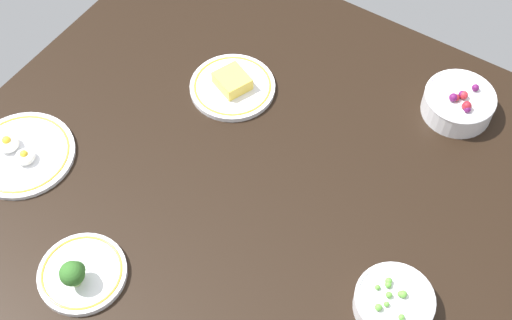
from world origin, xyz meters
The scene contains 6 objects.
dining_table centered at (0.00, 0.00, 2.00)cm, with size 122.81×109.80×4.00cm, color black.
plate_broccoli centered at (13.94, 40.02, 5.82)cm, with size 17.12×17.12×7.77cm.
plate_eggs centered at (43.64, 25.22, 4.89)cm, with size 22.58×22.58×4.47cm.
bowl_peas centered at (-38.82, 13.32, 6.43)cm, with size 14.92×14.92×5.55cm.
plate_cheese centered at (16.11, -15.01, 5.16)cm, with size 19.65×19.65×4.38cm.
bowl_berries centered at (-29.77, -36.68, 7.10)cm, with size 15.80×15.80×7.38cm.
Camera 1 is at (-45.74, 70.88, 127.63)cm, focal length 49.31 mm.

